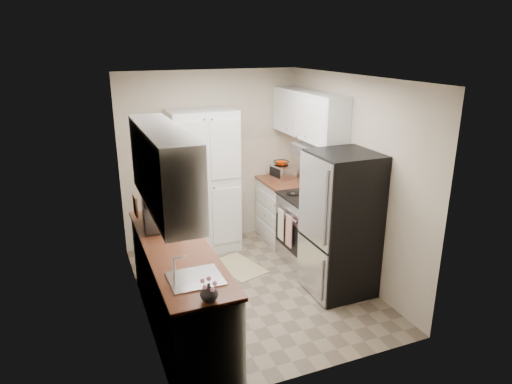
% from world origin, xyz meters
% --- Properties ---
extents(ground, '(3.20, 3.20, 0.00)m').
position_xyz_m(ground, '(0.00, 0.00, 0.00)').
color(ground, '#7A6B56').
rests_on(ground, ground).
extents(room_shell, '(2.64, 3.24, 2.52)m').
position_xyz_m(room_shell, '(-0.02, -0.01, 1.63)').
color(room_shell, beige).
rests_on(room_shell, ground).
extents(pantry_cabinet, '(0.90, 0.55, 2.00)m').
position_xyz_m(pantry_cabinet, '(-0.20, 1.32, 1.00)').
color(pantry_cabinet, silver).
rests_on(pantry_cabinet, ground).
extents(base_cabinet_left, '(0.60, 2.30, 0.88)m').
position_xyz_m(base_cabinet_left, '(-0.99, -0.43, 0.44)').
color(base_cabinet_left, silver).
rests_on(base_cabinet_left, ground).
extents(countertop_left, '(0.63, 2.33, 0.04)m').
position_xyz_m(countertop_left, '(-0.99, -0.43, 0.90)').
color(countertop_left, brown).
rests_on(countertop_left, base_cabinet_left).
extents(base_cabinet_right, '(0.60, 0.80, 0.88)m').
position_xyz_m(base_cabinet_right, '(0.99, 1.19, 0.44)').
color(base_cabinet_right, silver).
rests_on(base_cabinet_right, ground).
extents(countertop_right, '(0.63, 0.83, 0.04)m').
position_xyz_m(countertop_right, '(0.99, 1.19, 0.90)').
color(countertop_right, brown).
rests_on(countertop_right, base_cabinet_right).
extents(electric_range, '(0.71, 0.78, 1.13)m').
position_xyz_m(electric_range, '(0.97, 0.39, 0.48)').
color(electric_range, '#B7B7BC').
rests_on(electric_range, ground).
extents(refrigerator, '(0.70, 0.72, 1.70)m').
position_xyz_m(refrigerator, '(0.94, -0.41, 0.85)').
color(refrigerator, '#B7B7BC').
rests_on(refrigerator, ground).
extents(microwave, '(0.42, 0.59, 0.31)m').
position_xyz_m(microwave, '(-1.02, 0.16, 1.07)').
color(microwave, '#B7B6BB').
rests_on(microwave, countertop_left).
extents(wine_bottle, '(0.08, 0.08, 0.31)m').
position_xyz_m(wine_bottle, '(-1.11, 0.57, 1.07)').
color(wine_bottle, black).
rests_on(wine_bottle, countertop_left).
extents(flower_vase, '(0.14, 0.14, 0.15)m').
position_xyz_m(flower_vase, '(-0.98, -1.52, 1.00)').
color(flower_vase, beige).
rests_on(flower_vase, countertop_left).
extents(cutting_board, '(0.11, 0.22, 0.29)m').
position_xyz_m(cutting_board, '(-0.84, 0.55, 1.06)').
color(cutting_board, '#599541').
rests_on(cutting_board, countertop_left).
extents(toaster_oven, '(0.32, 0.38, 0.19)m').
position_xyz_m(toaster_oven, '(1.02, 1.33, 1.02)').
color(toaster_oven, silver).
rests_on(toaster_oven, countertop_right).
extents(fruit_basket, '(0.28, 0.28, 0.10)m').
position_xyz_m(fruit_basket, '(1.00, 1.34, 1.16)').
color(fruit_basket, '#EB3900').
rests_on(fruit_basket, toaster_oven).
extents(kitchen_mat, '(0.65, 0.83, 0.01)m').
position_xyz_m(kitchen_mat, '(0.02, 0.56, 0.01)').
color(kitchen_mat, tan).
rests_on(kitchen_mat, ground).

